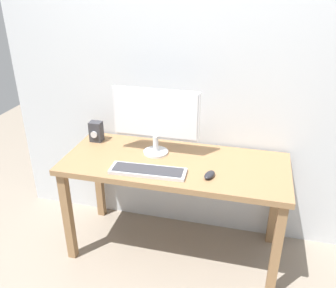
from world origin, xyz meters
TOP-DOWN VIEW (x-y plane):
  - ground_plane at (0.00, 0.00)m, footprint 6.00×6.00m
  - wall_back at (0.00, 0.34)m, footprint 2.67×0.04m
  - desk at (0.00, 0.00)m, footprint 1.46×0.61m
  - monitor at (-0.15, 0.09)m, footprint 0.58×0.17m
  - keyboard_primary at (-0.13, -0.18)m, footprint 0.48×0.16m
  - mouse at (0.25, -0.14)m, footprint 0.08×0.11m
  - audio_controller at (-0.62, 0.17)m, footprint 0.09×0.08m

SIDE VIEW (x-z plane):
  - ground_plane at x=0.00m, z-range 0.00..0.00m
  - desk at x=0.00m, z-range 0.27..1.00m
  - keyboard_primary at x=-0.13m, z-range 0.72..0.75m
  - mouse at x=0.25m, z-range 0.72..0.76m
  - audio_controller at x=-0.62m, z-range 0.72..0.87m
  - monitor at x=-0.15m, z-range 0.76..1.20m
  - wall_back at x=0.00m, z-range 0.00..3.00m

